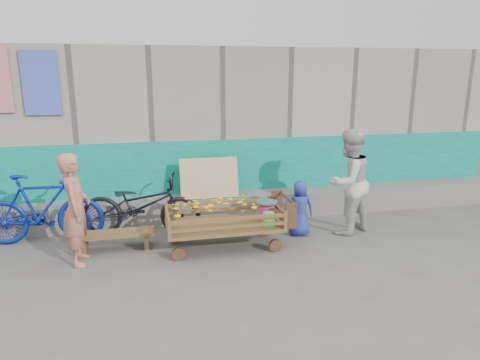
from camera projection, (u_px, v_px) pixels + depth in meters
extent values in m
plane|color=#524F4B|center=(213.00, 282.00, 5.37)|extent=(80.00, 80.00, 0.00)
cube|color=gray|center=(181.00, 125.00, 8.89)|extent=(12.00, 3.00, 3.00)
cube|color=#067F5B|center=(190.00, 180.00, 7.65)|extent=(12.00, 0.03, 1.40)
cube|color=#65625D|center=(192.00, 209.00, 7.54)|extent=(12.00, 0.50, 0.45)
cube|color=tan|center=(209.00, 178.00, 7.34)|extent=(1.00, 0.19, 0.68)
cube|color=#4656C5|center=(41.00, 83.00, 6.72)|extent=(0.55, 0.03, 1.00)
cube|color=brown|center=(224.00, 225.00, 6.36)|extent=(1.70, 0.85, 0.05)
cylinder|color=#3E261B|center=(178.00, 254.00, 5.98)|extent=(0.19, 0.06, 0.19)
cube|color=brown|center=(169.00, 229.00, 5.78)|extent=(0.05, 0.05, 0.26)
cylinder|color=#3E261B|center=(175.00, 238.00, 6.57)|extent=(0.19, 0.06, 0.19)
cube|color=brown|center=(166.00, 211.00, 6.53)|extent=(0.05, 0.05, 0.26)
cylinder|color=#3E261B|center=(275.00, 245.00, 6.28)|extent=(0.19, 0.06, 0.19)
cube|color=brown|center=(285.00, 220.00, 6.12)|extent=(0.05, 0.05, 0.26)
cylinder|color=#3E261B|center=(264.00, 231.00, 6.87)|extent=(0.19, 0.06, 0.19)
cube|color=brown|center=(270.00, 204.00, 6.87)|extent=(0.05, 0.05, 0.26)
cube|color=brown|center=(229.00, 227.00, 5.96)|extent=(1.64, 0.04, 0.05)
cube|color=brown|center=(229.00, 219.00, 5.93)|extent=(1.64, 0.04, 0.05)
cube|color=brown|center=(219.00, 210.00, 6.71)|extent=(1.64, 0.04, 0.05)
cube|color=brown|center=(219.00, 203.00, 6.68)|extent=(1.64, 0.04, 0.05)
cube|color=brown|center=(168.00, 222.00, 6.16)|extent=(0.04, 0.79, 0.05)
cube|color=brown|center=(167.00, 214.00, 6.13)|extent=(0.04, 0.79, 0.05)
cube|color=brown|center=(277.00, 214.00, 6.51)|extent=(0.04, 0.79, 0.05)
cube|color=brown|center=(277.00, 207.00, 6.48)|extent=(0.04, 0.79, 0.05)
cylinder|color=#3E261B|center=(288.00, 198.00, 6.48)|extent=(0.04, 0.76, 0.04)
cube|color=#3E261B|center=(277.00, 202.00, 6.84)|extent=(0.17, 0.04, 0.38)
cube|color=#3E261B|center=(291.00, 216.00, 6.18)|extent=(0.17, 0.04, 0.38)
ellipsoid|color=gold|center=(217.00, 211.00, 6.29)|extent=(1.23, 0.66, 0.42)
cylinder|color=#D43072|center=(267.00, 213.00, 6.46)|extent=(0.23, 0.23, 0.25)
cylinder|color=silver|center=(267.00, 204.00, 6.43)|extent=(0.03, 0.03, 0.06)
cylinder|color=silver|center=(267.00, 202.00, 6.42)|extent=(0.32, 0.32, 0.02)
cube|color=#3ED648|center=(269.00, 219.00, 6.21)|extent=(0.15, 0.11, 0.21)
cube|color=brown|center=(115.00, 234.00, 6.30)|extent=(1.11, 0.33, 0.04)
cube|color=brown|center=(85.00, 245.00, 6.24)|extent=(0.07, 0.31, 0.22)
cube|color=brown|center=(147.00, 240.00, 6.43)|extent=(0.07, 0.31, 0.22)
imported|color=#AD6652|center=(76.00, 209.00, 5.75)|extent=(0.39, 0.57, 1.55)
imported|color=beige|center=(348.00, 182.00, 6.87)|extent=(1.03, 0.94, 1.71)
imported|color=navy|center=(300.00, 208.00, 6.84)|extent=(0.48, 0.35, 0.90)
imported|color=black|center=(141.00, 205.00, 6.83)|extent=(2.01, 1.07, 1.00)
imported|color=navy|center=(42.00, 209.00, 6.50)|extent=(1.85, 0.63, 1.09)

